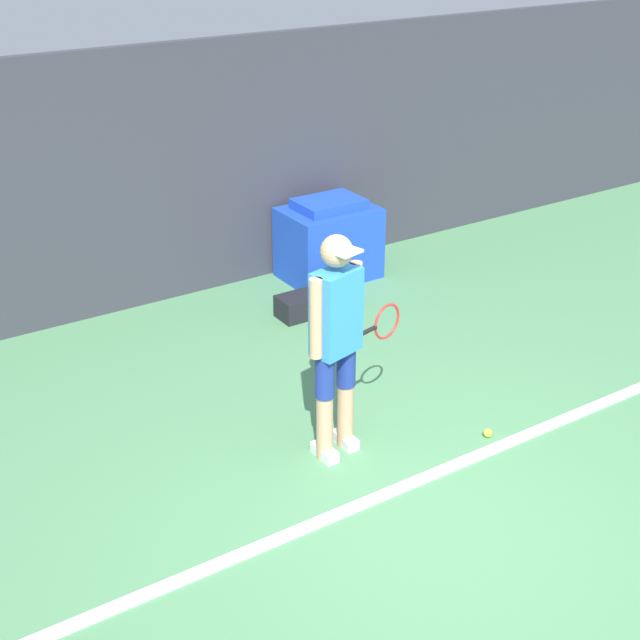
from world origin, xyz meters
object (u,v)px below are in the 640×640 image
(tennis_player, at_px, (337,336))
(tennis_ball, at_px, (488,433))
(covered_chair, at_px, (329,241))
(equipment_bag, at_px, (316,302))

(tennis_player, xyz_separation_m, tennis_ball, (1.05, -0.48, -0.90))
(tennis_player, bearing_deg, covered_chair, 44.11)
(tennis_ball, bearing_deg, tennis_player, 155.46)
(tennis_player, relative_size, tennis_ball, 24.74)
(tennis_player, distance_m, tennis_ball, 1.47)
(tennis_ball, distance_m, covered_chair, 3.29)
(tennis_player, xyz_separation_m, equipment_bag, (1.15, 2.05, -0.83))
(equipment_bag, bearing_deg, tennis_player, -119.21)
(tennis_player, height_order, covered_chair, tennis_player)
(covered_chair, bearing_deg, tennis_player, -122.57)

